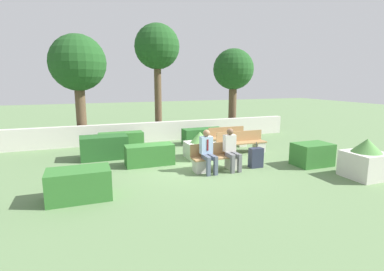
{
  "coord_description": "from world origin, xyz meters",
  "views": [
    {
      "loc": [
        -3.55,
        -9.31,
        2.85
      ],
      "look_at": [
        0.13,
        0.5,
        0.9
      ],
      "focal_mm": 28.0,
      "sensor_mm": 36.0,
      "label": 1
    }
  ],
  "objects_px": {
    "planter_corner_left": "(200,147)",
    "bench_front": "(216,160)",
    "bench_left_side": "(228,140)",
    "tree_leftmost": "(78,64)",
    "planter_corner_right": "(366,160)",
    "tree_center_left": "(157,49)",
    "suitcase": "(256,158)",
    "tree_center_right": "(233,71)",
    "bench_right_side": "(242,145)",
    "person_seated_man": "(208,149)",
    "person_seated_woman": "(231,147)"
  },
  "relations": [
    {
      "from": "tree_leftmost",
      "to": "tree_center_right",
      "type": "height_order",
      "value": "tree_leftmost"
    },
    {
      "from": "suitcase",
      "to": "tree_center_left",
      "type": "xyz_separation_m",
      "value": [
        -1.67,
        6.36,
        4.0
      ]
    },
    {
      "from": "bench_left_side",
      "to": "bench_front",
      "type": "bearing_deg",
      "value": -134.92
    },
    {
      "from": "planter_corner_right",
      "to": "tree_leftmost",
      "type": "xyz_separation_m",
      "value": [
        -7.73,
        8.06,
        2.98
      ]
    },
    {
      "from": "bench_right_side",
      "to": "tree_center_right",
      "type": "bearing_deg",
      "value": 64.33
    },
    {
      "from": "bench_right_side",
      "to": "planter_corner_left",
      "type": "relative_size",
      "value": 2.02
    },
    {
      "from": "tree_center_left",
      "to": "tree_center_right",
      "type": "height_order",
      "value": "tree_center_left"
    },
    {
      "from": "bench_front",
      "to": "planter_corner_right",
      "type": "relative_size",
      "value": 1.37
    },
    {
      "from": "tree_center_right",
      "to": "bench_right_side",
      "type": "bearing_deg",
      "value": -113.61
    },
    {
      "from": "bench_left_side",
      "to": "tree_center_left",
      "type": "bearing_deg",
      "value": 112.53
    },
    {
      "from": "person_seated_woman",
      "to": "tree_center_left",
      "type": "xyz_separation_m",
      "value": [
        -0.78,
        6.31,
        3.59
      ]
    },
    {
      "from": "bench_left_side",
      "to": "planter_corner_right",
      "type": "distance_m",
      "value": 5.42
    },
    {
      "from": "bench_right_side",
      "to": "tree_center_right",
      "type": "relative_size",
      "value": 0.45
    },
    {
      "from": "person_seated_man",
      "to": "person_seated_woman",
      "type": "height_order",
      "value": "person_seated_man"
    },
    {
      "from": "bench_right_side",
      "to": "tree_leftmost",
      "type": "distance_m",
      "value": 7.83
    },
    {
      "from": "person_seated_woman",
      "to": "tree_center_right",
      "type": "xyz_separation_m",
      "value": [
        3.39,
        6.3,
        2.59
      ]
    },
    {
      "from": "bench_left_side",
      "to": "planter_corner_right",
      "type": "xyz_separation_m",
      "value": [
        1.88,
        -5.07,
        0.21
      ]
    },
    {
      "from": "planter_corner_right",
      "to": "tree_center_right",
      "type": "distance_m",
      "value": 8.85
    },
    {
      "from": "bench_right_side",
      "to": "planter_corner_left",
      "type": "distance_m",
      "value": 1.81
    },
    {
      "from": "bench_right_side",
      "to": "suitcase",
      "type": "relative_size",
      "value": 2.36
    },
    {
      "from": "planter_corner_left",
      "to": "tree_leftmost",
      "type": "height_order",
      "value": "tree_leftmost"
    },
    {
      "from": "tree_leftmost",
      "to": "person_seated_woman",
      "type": "bearing_deg",
      "value": -53.51
    },
    {
      "from": "person_seated_man",
      "to": "planter_corner_right",
      "type": "height_order",
      "value": "person_seated_man"
    },
    {
      "from": "bench_right_side",
      "to": "planter_corner_right",
      "type": "height_order",
      "value": "planter_corner_right"
    },
    {
      "from": "person_seated_man",
      "to": "suitcase",
      "type": "relative_size",
      "value": 1.57
    },
    {
      "from": "bench_right_side",
      "to": "suitcase",
      "type": "distance_m",
      "value": 1.96
    },
    {
      "from": "bench_front",
      "to": "bench_left_side",
      "type": "height_order",
      "value": "same"
    },
    {
      "from": "tree_center_left",
      "to": "planter_corner_right",
      "type": "bearing_deg",
      "value": -64.01
    },
    {
      "from": "person_seated_man",
      "to": "planter_corner_right",
      "type": "xyz_separation_m",
      "value": [
        4.14,
        -2.1,
        -0.21
      ]
    },
    {
      "from": "tree_leftmost",
      "to": "planter_corner_right",
      "type": "bearing_deg",
      "value": -46.19
    },
    {
      "from": "suitcase",
      "to": "tree_center_right",
      "type": "distance_m",
      "value": 7.46
    },
    {
      "from": "tree_leftmost",
      "to": "suitcase",
      "type": "bearing_deg",
      "value": -48.64
    },
    {
      "from": "person_seated_woman",
      "to": "planter_corner_right",
      "type": "distance_m",
      "value": 3.93
    },
    {
      "from": "bench_front",
      "to": "tree_leftmost",
      "type": "distance_m",
      "value": 7.72
    },
    {
      "from": "person_seated_man",
      "to": "tree_center_left",
      "type": "distance_m",
      "value": 7.25
    },
    {
      "from": "bench_right_side",
      "to": "person_seated_woman",
      "type": "height_order",
      "value": "person_seated_woman"
    },
    {
      "from": "bench_right_side",
      "to": "tree_center_left",
      "type": "xyz_separation_m",
      "value": [
        -2.21,
        4.49,
        3.99
      ]
    },
    {
      "from": "planter_corner_left",
      "to": "planter_corner_right",
      "type": "bearing_deg",
      "value": -45.98
    },
    {
      "from": "planter_corner_right",
      "to": "tree_center_left",
      "type": "bearing_deg",
      "value": 115.99
    },
    {
      "from": "planter_corner_left",
      "to": "bench_front",
      "type": "bearing_deg",
      "value": -93.25
    },
    {
      "from": "person_seated_man",
      "to": "tree_leftmost",
      "type": "bearing_deg",
      "value": 121.07
    },
    {
      "from": "bench_left_side",
      "to": "person_seated_man",
      "type": "relative_size",
      "value": 1.26
    },
    {
      "from": "person_seated_woman",
      "to": "suitcase",
      "type": "bearing_deg",
      "value": -3.73
    },
    {
      "from": "bench_front",
      "to": "suitcase",
      "type": "height_order",
      "value": "suitcase"
    },
    {
      "from": "bench_left_side",
      "to": "tree_leftmost",
      "type": "xyz_separation_m",
      "value": [
        -5.84,
        2.98,
        3.19
      ]
    },
    {
      "from": "bench_right_side",
      "to": "tree_center_right",
      "type": "xyz_separation_m",
      "value": [
        1.96,
        4.48,
        2.99
      ]
    },
    {
      "from": "tree_leftmost",
      "to": "tree_center_right",
      "type": "xyz_separation_m",
      "value": [
        7.79,
        0.34,
        -0.19
      ]
    },
    {
      "from": "bench_front",
      "to": "tree_center_right",
      "type": "bearing_deg",
      "value": 57.98
    },
    {
      "from": "planter_corner_right",
      "to": "tree_leftmost",
      "type": "relative_size",
      "value": 0.24
    },
    {
      "from": "suitcase",
      "to": "tree_center_left",
      "type": "distance_m",
      "value": 7.7
    }
  ]
}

